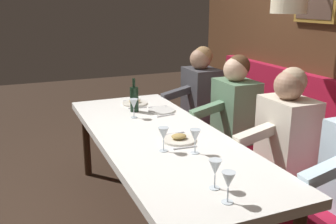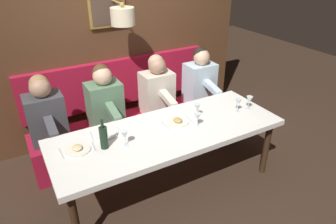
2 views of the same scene
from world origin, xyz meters
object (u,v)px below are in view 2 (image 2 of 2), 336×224
at_px(dining_table, 169,135).
at_px(wine_bottle, 104,137).
at_px(wine_glass_4, 249,100).
at_px(diner_far, 45,112).
at_px(wine_glass_1, 125,135).
at_px(wine_glass_3, 197,108).
at_px(diner_near, 157,87).
at_px(diner_middle, 104,99).
at_px(wine_glass_0, 238,103).
at_px(diner_nearest, 200,77).
at_px(wine_glass_2, 198,117).

height_order(dining_table, wine_bottle, wine_bottle).
xyz_separation_m(wine_glass_4, wine_bottle, (0.08, 1.71, -0.00)).
xyz_separation_m(diner_far, wine_glass_1, (-0.93, -0.56, 0.04)).
relative_size(wine_glass_1, wine_glass_3, 1.00).
distance_m(dining_table, diner_near, 0.95).
bearing_deg(diner_near, diner_far, 90.00).
xyz_separation_m(diner_middle, wine_glass_1, (-0.93, 0.12, 0.04)).
distance_m(diner_middle, wine_bottle, 0.91).
bearing_deg(wine_glass_0, diner_near, 30.74).
bearing_deg(wine_glass_4, wine_glass_1, 89.46).
distance_m(dining_table, diner_nearest, 1.34).
height_order(diner_nearest, wine_bottle, diner_nearest).
xyz_separation_m(dining_table, diner_nearest, (0.88, -1.00, 0.14)).
bearing_deg(diner_near, wine_glass_1, 138.25).
bearing_deg(wine_glass_4, wine_bottle, 87.39).
bearing_deg(wine_glass_2, diner_near, -2.26).
height_order(dining_table, diner_middle, diner_middle).
distance_m(dining_table, wine_bottle, 0.70).
bearing_deg(wine_bottle, wine_glass_4, -92.61).
relative_size(diner_middle, wine_bottle, 2.64).
xyz_separation_m(wine_glass_3, wine_bottle, (-0.06, 1.08, -0.00)).
distance_m(diner_middle, wine_glass_4, 1.70).
distance_m(diner_near, wine_glass_1, 1.24).
bearing_deg(diner_far, wine_glass_1, -149.01).
bearing_deg(wine_glass_1, diner_far, 30.99).
distance_m(wine_glass_4, wine_bottle, 1.71).
height_order(wine_glass_0, wine_glass_1, same).
height_order(wine_glass_0, wine_glass_3, same).
bearing_deg(wine_bottle, dining_table, -91.64).
distance_m(diner_nearest, wine_glass_3, 1.00).
bearing_deg(diner_nearest, wine_bottle, 117.15).
bearing_deg(diner_far, wine_glass_3, -118.83).
distance_m(diner_nearest, wine_glass_1, 1.76).
relative_size(diner_middle, diner_far, 1.00).
height_order(diner_far, wine_glass_4, diner_far).
xyz_separation_m(dining_table, diner_far, (0.88, 1.05, 0.14)).
relative_size(diner_nearest, diner_far, 1.00).
bearing_deg(diner_nearest, wine_glass_2, 143.90).
bearing_deg(wine_glass_1, wine_glass_4, -90.54).
bearing_deg(diner_near, diner_middle, 90.00).
bearing_deg(wine_glass_4, wine_glass_0, 84.67).
relative_size(diner_near, wine_glass_2, 4.82).
xyz_separation_m(wine_glass_0, wine_glass_1, (0.00, 1.38, 0.00)).
relative_size(diner_near, wine_glass_4, 4.82).
distance_m(diner_near, wine_glass_2, 0.98).
bearing_deg(wine_glass_1, dining_table, -84.92).
relative_size(diner_near, wine_bottle, 2.64).
height_order(dining_table, wine_glass_3, wine_glass_3).
bearing_deg(dining_table, wine_glass_1, 95.08).
xyz_separation_m(diner_nearest, wine_glass_3, (-0.80, 0.60, 0.04)).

